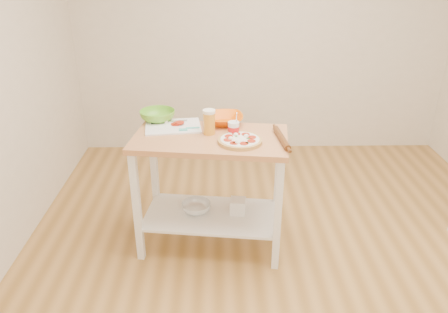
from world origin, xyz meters
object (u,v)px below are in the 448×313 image
pizza (240,140)px  spatula (188,129)px  orange_bowl (224,119)px  prep_island (211,169)px  knife (164,122)px  beer_pint (209,122)px  yogurt_tub (234,128)px  green_bowl (158,116)px  shelf_glass_bowl (196,207)px  rolling_pin (282,138)px  cutting_board (173,126)px  shelf_bin (238,206)px

pizza → spatula: (-0.36, 0.22, -0.00)m
spatula → orange_bowl: 0.29m
prep_island → knife: size_ratio=4.28×
beer_pint → yogurt_tub: beer_pint is taller
orange_bowl → yogurt_tub: size_ratio=1.63×
pizza → green_bowl: size_ratio=1.14×
beer_pint → shelf_glass_bowl: bearing=-173.9°
knife → rolling_pin: bearing=-31.9°
pizza → shelf_glass_bowl: pizza is taller
cutting_board → green_bowl: 0.18m
prep_island → knife: knife is taller
beer_pint → shelf_bin: beer_pint is taller
green_bowl → beer_pint: beer_pint is taller
spatula → shelf_glass_bowl: spatula is taller
spatula → rolling_pin: rolling_pin is taller
spatula → rolling_pin: (0.65, -0.20, 0.00)m
yogurt_tub → shelf_glass_bowl: bearing=176.5°
cutting_board → knife: bearing=132.4°
green_bowl → yogurt_tub: 0.64m
cutting_board → orange_bowl: size_ratio=1.52×
knife → shelf_bin: knife is taller
beer_pint → shelf_glass_bowl: (-0.11, -0.01, -0.69)m
prep_island → spatula: (-0.16, 0.11, 0.27)m
green_bowl → cutting_board: bearing=-46.0°
beer_pint → yogurt_tub: bearing=-9.6°
green_bowl → rolling_pin: (0.89, -0.40, -0.02)m
orange_bowl → yogurt_tub: bearing=-74.3°
green_bowl → pizza: bearing=-35.0°
shelf_bin → knife: bearing=157.5°
knife → shelf_glass_bowl: size_ratio=1.18×
orange_bowl → beer_pint: size_ratio=1.61×
beer_pint → cutting_board: bearing=153.9°
beer_pint → shelf_bin: size_ratio=1.54×
yogurt_tub → green_bowl: bearing=152.8°
pizza → cutting_board: pizza is taller
knife → orange_bowl: orange_bowl is taller
beer_pint → shelf_bin: bearing=-9.7°
prep_island → yogurt_tub: bearing=7.2°
prep_island → orange_bowl: size_ratio=4.01×
knife → cutting_board: bearing=-51.0°
cutting_board → rolling_pin: (0.77, -0.27, 0.01)m
prep_island → rolling_pin: bearing=-10.3°
knife → yogurt_tub: 0.56m
knife → beer_pint: size_ratio=1.51×
prep_island → shelf_bin: prep_island is taller
orange_bowl → shelf_glass_bowl: 0.71m
pizza → rolling_pin: 0.29m
spatula → shelf_glass_bowl: (0.04, -0.07, -0.62)m
pizza → cutting_board: bearing=148.5°
rolling_pin → shelf_bin: rolling_pin is taller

